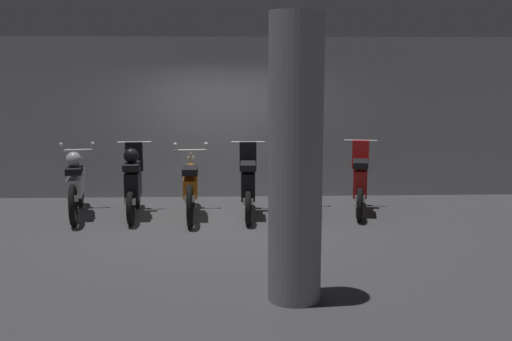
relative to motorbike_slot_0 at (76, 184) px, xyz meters
name	(u,v)px	position (x,y,z in m)	size (l,w,h in m)	color
ground_plane	(219,222)	(2.32, -0.46, -0.53)	(80.00, 80.00, 0.00)	#424244
back_wall	(221,118)	(2.32, 1.57, 0.94)	(16.00, 0.30, 2.94)	#ADADB2
motorbike_slot_0	(76,184)	(0.00, 0.00, 0.00)	(0.59, 1.94, 1.15)	black
motorbike_slot_1	(133,182)	(0.93, -0.05, 0.04)	(0.56, 1.68, 1.18)	black
motorbike_slot_2	(191,186)	(1.86, -0.08, -0.04)	(0.59, 1.95, 1.15)	black
motorbike_slot_3	(248,184)	(2.79, -0.08, 0.00)	(0.56, 1.68, 1.18)	black
motorbike_slot_4	(304,182)	(3.72, 0.01, 0.00)	(0.59, 1.95, 1.15)	black
motorbike_slot_5	(360,182)	(4.65, 0.08, 0.00)	(0.58, 1.67, 1.18)	black
support_pillar	(295,160)	(3.19, -3.72, 0.94)	(0.55, 0.55, 2.94)	gray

